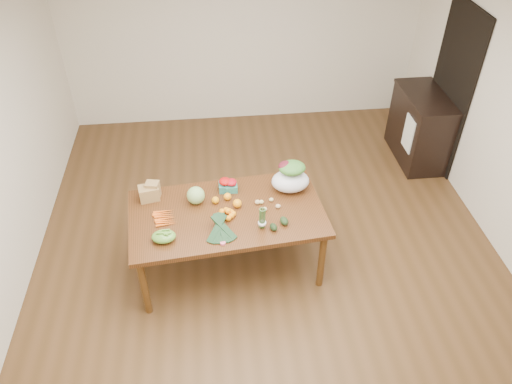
{
  "coord_description": "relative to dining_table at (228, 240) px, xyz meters",
  "views": [
    {
      "loc": [
        -0.54,
        -3.74,
        3.95
      ],
      "look_at": [
        -0.14,
        0.0,
        0.91
      ],
      "focal_mm": 35.0,
      "sensor_mm": 36.0,
      "label": 1
    }
  ],
  "objects": [
    {
      "name": "potato_c",
      "position": [
        0.45,
        0.11,
        0.39
      ],
      "size": [
        0.05,
        0.04,
        0.04
      ],
      "primitive_type": "ellipsoid",
      "color": "#D5C57B",
      "rests_on": "dining_table"
    },
    {
      "name": "avocado_a",
      "position": [
        0.42,
        -0.3,
        0.41
      ],
      "size": [
        0.09,
        0.11,
        0.06
      ],
      "primitive_type": "ellipsoid",
      "rotation": [
        0.0,
        0.0,
        0.3
      ],
      "color": "black",
      "rests_on": "dining_table"
    },
    {
      "name": "snap_pea_bag",
      "position": [
        -0.59,
        -0.33,
        0.42
      ],
      "size": [
        0.22,
        0.17,
        0.1
      ],
      "primitive_type": "ellipsoid",
      "color": "#659D35",
      "rests_on": "dining_table"
    },
    {
      "name": "carrots",
      "position": [
        -0.6,
        -0.03,
        0.39
      ],
      "size": [
        0.24,
        0.26,
        0.03
      ],
      "primitive_type": null,
      "rotation": [
        0.0,
        0.0,
        0.09
      ],
      "color": "orange",
      "rests_on": "dining_table"
    },
    {
      "name": "avocado_b",
      "position": [
        0.53,
        -0.23,
        0.41
      ],
      "size": [
        0.1,
        0.12,
        0.07
      ],
      "primitive_type": "ellipsoid",
      "rotation": [
        0.0,
        0.0,
        0.3
      ],
      "color": "black",
      "rests_on": "dining_table"
    },
    {
      "name": "orange_c",
      "position": [
        0.11,
        0.07,
        0.42
      ],
      "size": [
        0.09,
        0.09,
        0.09
      ],
      "primitive_type": "sphere",
      "color": "#F99D0F",
      "rests_on": "dining_table"
    },
    {
      "name": "salad_bag",
      "position": [
        0.67,
        0.28,
        0.52
      ],
      "size": [
        0.41,
        0.33,
        0.3
      ],
      "primitive_type": null,
      "rotation": [
        0.0,
        0.0,
        0.09
      ],
      "color": "silver",
      "rests_on": "dining_table"
    },
    {
      "name": "potato_b",
      "position": [
        0.37,
        -0.02,
        0.4
      ],
      "size": [
        0.05,
        0.05,
        0.04
      ],
      "primitive_type": "ellipsoid",
      "color": "#DCBA7E",
      "rests_on": "dining_table"
    },
    {
      "name": "room_walls",
      "position": [
        0.43,
        0.08,
        0.97
      ],
      "size": [
        5.02,
        6.02,
        2.7
      ],
      "color": "beige",
      "rests_on": "floor"
    },
    {
      "name": "kale_bunch",
      "position": [
        -0.07,
        -0.33,
        0.45
      ],
      "size": [
        0.36,
        0.43,
        0.16
      ],
      "primitive_type": null,
      "rotation": [
        0.0,
        0.0,
        0.09
      ],
      "color": "#16311B",
      "rests_on": "dining_table"
    },
    {
      "name": "potato_d",
      "position": [
        0.35,
        0.09,
        0.4
      ],
      "size": [
        0.05,
        0.04,
        0.04
      ],
      "primitive_type": "ellipsoid",
      "color": "#DCD07F",
      "rests_on": "dining_table"
    },
    {
      "name": "asparagus_bundle",
      "position": [
        0.31,
        -0.26,
        0.5
      ],
      "size": [
        0.09,
        0.12,
        0.26
      ],
      "primitive_type": null,
      "rotation": [
        0.15,
        0.0,
        0.09
      ],
      "color": "#4D7334",
      "rests_on": "dining_table"
    },
    {
      "name": "strawberry_basket_a",
      "position": [
        0.01,
        0.34,
        0.43
      ],
      "size": [
        0.14,
        0.14,
        0.12
      ],
      "primitive_type": null,
      "rotation": [
        0.0,
        0.0,
        0.09
      ],
      "color": "#B9100C",
      "rests_on": "dining_table"
    },
    {
      "name": "orange_a",
      "position": [
        -0.1,
        0.15,
        0.41
      ],
      "size": [
        0.07,
        0.07,
        0.07
      ],
      "primitive_type": "sphere",
      "color": "#FFA20F",
      "rests_on": "dining_table"
    },
    {
      "name": "orange_b",
      "position": [
        0.02,
        0.19,
        0.41
      ],
      "size": [
        0.08,
        0.08,
        0.08
      ],
      "primitive_type": "sphere",
      "color": "orange",
      "rests_on": "dining_table"
    },
    {
      "name": "floor",
      "position": [
        0.43,
        0.08,
        -0.38
      ],
      "size": [
        6.0,
        6.0,
        0.0
      ],
      "primitive_type": "plane",
      "color": "#53361C",
      "rests_on": "ground"
    },
    {
      "name": "potato_a",
      "position": [
        0.31,
        0.09,
        0.4
      ],
      "size": [
        0.05,
        0.05,
        0.05
      ],
      "primitive_type": "ellipsoid",
      "color": "tan",
      "rests_on": "dining_table"
    },
    {
      "name": "paper_bag",
      "position": [
        -0.76,
        0.28,
        0.47
      ],
      "size": [
        0.28,
        0.24,
        0.18
      ],
      "primitive_type": null,
      "rotation": [
        0.0,
        0.0,
        0.09
      ],
      "color": "#9F7747",
      "rests_on": "dining_table"
    },
    {
      "name": "dish_towel",
      "position": [
        2.39,
        1.48,
        0.18
      ],
      "size": [
        0.02,
        0.28,
        0.45
      ],
      "primitive_type": "cube",
      "color": "white",
      "rests_on": "cabinet"
    },
    {
      "name": "ceiling",
      "position": [
        0.43,
        0.08,
        2.33
      ],
      "size": [
        5.0,
        6.0,
        0.02
      ],
      "primitive_type": "cube",
      "color": "white",
      "rests_on": "room_walls"
    },
    {
      "name": "mandarin_cluster",
      "position": [
        0.01,
        -0.06,
        0.42
      ],
      "size": [
        0.2,
        0.2,
        0.09
      ],
      "primitive_type": null,
      "rotation": [
        0.0,
        0.0,
        0.09
      ],
      "color": "orange",
      "rests_on": "dining_table"
    },
    {
      "name": "strawberry_basket_b",
      "position": [
        0.07,
        0.33,
        0.43
      ],
      "size": [
        0.13,
        0.13,
        0.11
      ],
      "primitive_type": null,
      "rotation": [
        0.0,
        0.0,
        0.09
      ],
      "color": "red",
      "rests_on": "dining_table"
    },
    {
      "name": "potato_e",
      "position": [
        0.5,
        0.01,
        0.4
      ],
      "size": [
        0.05,
        0.05,
        0.04
      ],
      "primitive_type": "ellipsoid",
      "color": "tan",
      "rests_on": "dining_table"
    },
    {
      "name": "cabinet",
      "position": [
        2.65,
        1.74,
        0.1
      ],
      "size": [
        0.52,
        1.02,
        0.94
      ],
      "primitive_type": "cube",
      "color": "black",
      "rests_on": "floor"
    },
    {
      "name": "cabbage",
      "position": [
        -0.29,
        0.18,
        0.46
      ],
      "size": [
        0.18,
        0.18,
        0.18
      ],
      "primitive_type": "sphere",
      "color": "#8CB568",
      "rests_on": "dining_table"
    },
    {
      "name": "doorway_dark",
      "position": [
        2.91,
        1.68,
        0.68
      ],
      "size": [
        0.02,
        1.0,
        2.1
      ],
      "primitive_type": "cube",
      "color": "black",
      "rests_on": "floor"
    },
    {
      "name": "dining_table",
      "position": [
        0.0,
        0.0,
        0.0
      ],
      "size": [
        1.97,
        1.21,
        0.75
      ],
      "primitive_type": "cube",
      "rotation": [
        0.0,
        0.0,
        0.09
      ],
      "color": "#542A13",
      "rests_on": "floor"
    }
  ]
}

